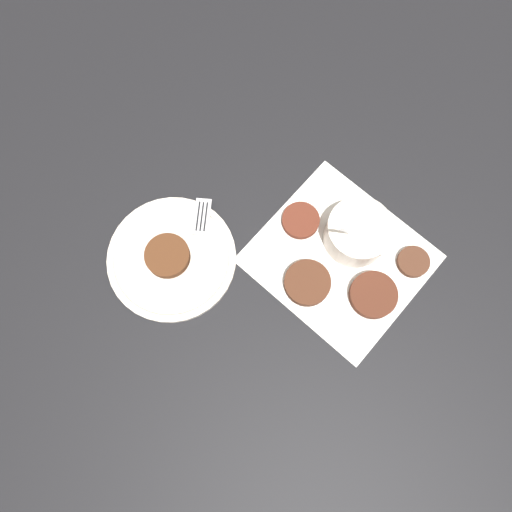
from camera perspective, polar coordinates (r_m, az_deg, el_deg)
The scene contains 10 objects.
ground_plane at distance 0.92m, azimuth 10.22°, elevation -1.65°, with size 4.00×4.00×0.00m, color black.
napkin at distance 0.93m, azimuth 9.55°, elevation -0.25°, with size 0.33×0.32×0.00m.
sauce_bowl at distance 0.91m, azimuth 11.51°, elevation 2.54°, with size 0.13×0.12×0.12m.
fritter_0 at distance 0.91m, azimuth 13.25°, elevation -4.35°, with size 0.08×0.08×0.02m.
fritter_1 at distance 0.90m, azimuth 5.88°, elevation -3.07°, with size 0.08×0.08×0.02m.
fritter_2 at distance 0.95m, azimuth 17.53°, elevation -0.63°, with size 0.06×0.06×0.01m.
fritter_3 at distance 0.93m, azimuth 5.12°, elevation 4.07°, with size 0.07×0.07×0.01m.
serving_plate at distance 0.92m, azimuth -9.62°, elevation -0.23°, with size 0.24×0.24×0.02m.
fritter_on_plate at distance 0.90m, azimuth -10.09°, elevation 0.02°, with size 0.08×0.08×0.02m.
fork at distance 0.91m, azimuth -6.47°, elevation 2.32°, with size 0.15×0.14×0.00m.
Camera 1 is at (0.07, -0.26, 0.88)m, focal length 35.00 mm.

